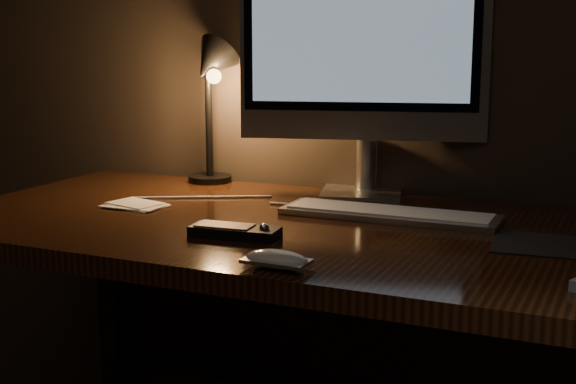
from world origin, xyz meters
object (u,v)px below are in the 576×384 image
at_px(monitor, 363,43).
at_px(mouse, 277,262).
at_px(keyboard, 389,214).
at_px(media_remote, 235,231).
at_px(desk_lamp, 210,84).
at_px(desk, 327,276).

relative_size(monitor, mouse, 5.51).
bearing_deg(keyboard, monitor, 122.37).
bearing_deg(media_remote, keyboard, 47.05).
bearing_deg(desk_lamp, keyboard, -26.37).
relative_size(monitor, media_remote, 3.46).
height_order(keyboard, media_remote, media_remote).
relative_size(monitor, keyboard, 1.33).
height_order(mouse, desk_lamp, desk_lamp).
bearing_deg(monitor, desk_lamp, 168.80).
relative_size(desk, monitor, 2.65).
height_order(desk, monitor, monitor).
distance_m(desk, monitor, 0.55).
xyz_separation_m(desk, media_remote, (-0.10, -0.23, 0.14)).
height_order(keyboard, mouse, mouse).
xyz_separation_m(monitor, mouse, (0.08, -0.64, -0.35)).
bearing_deg(media_remote, mouse, -49.40).
height_order(desk, mouse, mouse).
bearing_deg(mouse, monitor, 97.90).
xyz_separation_m(media_remote, desk_lamp, (-0.31, 0.46, 0.24)).
bearing_deg(keyboard, media_remote, -128.32).
distance_m(keyboard, mouse, 0.44).
distance_m(desk, media_remote, 0.29).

